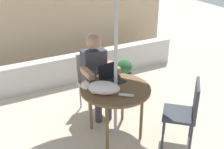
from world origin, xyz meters
TOP-DOWN VIEW (x-y plane):
  - ground_plane at (0.00, 0.00)m, footprint 14.00×14.00m
  - fence_back at (0.00, 2.46)m, footprint 4.78×0.08m
  - planter_wall_low at (0.00, 1.75)m, footprint 4.30×0.20m
  - patio_table at (0.00, 0.00)m, footprint 0.90×0.90m
  - chair_occupied at (0.00, 0.75)m, footprint 0.40×0.40m
  - chair_empty at (0.68, -0.60)m, footprint 0.56×0.56m
  - person_seated at (0.00, 0.59)m, footprint 0.48×0.48m
  - laptop at (0.04, 0.23)m, footprint 0.33×0.29m
  - cat at (-0.22, -0.05)m, footprint 0.53×0.45m
  - potted_plant_near_fence at (0.75, 1.08)m, footprint 0.27×0.27m

SIDE VIEW (x-z plane):
  - ground_plane at x=0.00m, z-range 0.00..0.00m
  - planter_wall_low at x=0.00m, z-range 0.00..0.51m
  - potted_plant_near_fence at x=0.75m, z-range 0.01..0.55m
  - chair_occupied at x=0.00m, z-range 0.08..0.98m
  - chair_empty at x=0.68m, z-range 0.08..0.98m
  - patio_table at x=0.00m, z-range 0.28..0.99m
  - person_seated at x=0.00m, z-range 0.08..1.31m
  - laptop at x=0.04m, z-range 0.66..0.87m
  - cat at x=-0.22m, z-range 0.70..0.87m
  - fence_back at x=0.00m, z-range 0.00..1.62m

